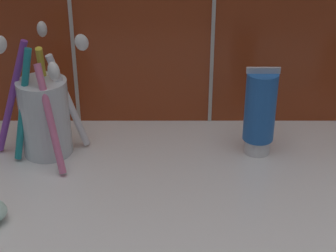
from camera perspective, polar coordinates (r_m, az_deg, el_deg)
name	(u,v)px	position (r cm, az deg, el deg)	size (l,w,h in cm)	color
sink_counter	(205,203)	(66.87, 3.78, -7.85)	(76.86, 39.64, 2.00)	white
toothbrush_cup	(45,112)	(73.78, -12.35, 1.37)	(14.50, 13.96, 17.66)	silver
toothpaste_tube	(261,112)	(73.01, 9.48, 1.41)	(4.21, 4.01, 12.05)	white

